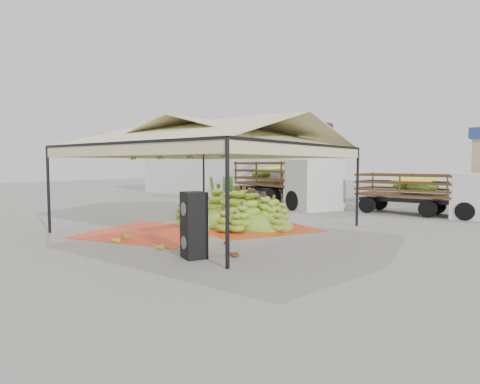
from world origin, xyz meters
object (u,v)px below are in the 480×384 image
Objects in this scene: speaker_stack at (194,225)px; truck_left at (287,178)px; vendor at (236,202)px; truck_right at (428,189)px; banana_heap at (232,207)px.

speaker_stack is 0.21× the size of truck_left.
vendor is 9.11m from truck_right.
truck_right is at bearing 52.52° from banana_heap.
banana_heap is at bearing 104.89° from vendor.
truck_right reaches higher than vendor.
truck_left is at bearing -177.55° from truck_right.
vendor is 6.64m from truck_left.
speaker_stack is 7.19m from vendor.
truck_right is (5.75, 7.50, 0.57)m from banana_heap.
truck_right is at bearing -148.47° from vendor.
speaker_stack reaches higher than vendor.
vendor is at bearing 119.76° from banana_heap.
truck_left reaches higher than vendor.
truck_left is at bearing 103.47° from banana_heap.
vendor is (-0.52, 0.91, 0.11)m from banana_heap.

